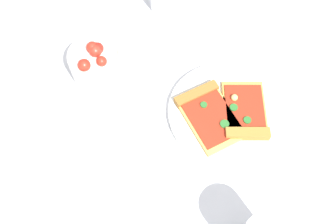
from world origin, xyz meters
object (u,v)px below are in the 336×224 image
Objects in this scene: pizza_slice_near at (208,113)px; salad_bowl at (97,63)px; pizza_slice_far at (245,115)px; paper_napkin at (118,196)px; plate at (226,113)px.

salad_bowl is (0.24, 0.00, 0.02)m from pizza_slice_near.
salad_bowl is (0.31, 0.03, 0.02)m from pizza_slice_far.
pizza_slice_near is at bearing 22.07° from pizza_slice_far.
salad_bowl reaches higher than pizza_slice_near.
pizza_slice_near is 0.23m from paper_napkin.
plate is 0.04m from pizza_slice_near.
pizza_slice_far reaches higher than plate.
pizza_slice_near is at bearing -179.39° from salad_bowl.
pizza_slice_far is (-0.07, -0.03, 0.00)m from pizza_slice_near.
salad_bowl reaches higher than plate.
pizza_slice_far is at bearing -122.05° from paper_napkin.
pizza_slice_near is 0.07m from pizza_slice_far.
plate is 1.42× the size of pizza_slice_near.
pizza_slice_far is 0.28m from paper_napkin.
pizza_slice_far is 0.31m from salad_bowl.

